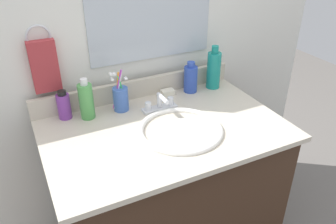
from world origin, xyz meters
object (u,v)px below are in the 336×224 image
object	(u,v)px
bottle_mouthwash_teal	(214,69)
bottle_toner_green	(86,101)
bottle_shampoo_blue	(191,78)
cup_blue_plastic	(121,98)
bottle_cream_purple	(64,106)
soap_bar	(168,92)
faucet	(160,104)
hand_towel	(45,66)

from	to	relation	value
bottle_mouthwash_teal	bottle_toner_green	world-z (taller)	bottle_mouthwash_teal
bottle_shampoo_blue	cup_blue_plastic	distance (m)	0.37
bottle_toner_green	cup_blue_plastic	xyz separation A→B (m)	(0.15, 0.00, -0.02)
bottle_cream_purple	cup_blue_plastic	world-z (taller)	cup_blue_plastic
bottle_mouthwash_teal	soap_bar	distance (m)	0.26
faucet	bottle_mouthwash_teal	world-z (taller)	bottle_mouthwash_teal
bottle_cream_purple	soap_bar	distance (m)	0.50
bottle_toner_green	soap_bar	xyz separation A→B (m)	(0.40, 0.04, -0.07)
faucet	bottle_mouthwash_teal	size ratio (longest dim) A/B	0.73
cup_blue_plastic	soap_bar	distance (m)	0.26
soap_bar	bottle_cream_purple	bearing A→B (deg)	-179.52
hand_towel	faucet	size ratio (longest dim) A/B	1.38
hand_towel	bottle_mouthwash_teal	size ratio (longest dim) A/B	1.01
hand_towel	soap_bar	world-z (taller)	hand_towel
faucet	bottle_cream_purple	xyz separation A→B (m)	(-0.40, 0.12, 0.03)
faucet	bottle_toner_green	distance (m)	0.32
bottle_toner_green	cup_blue_plastic	bearing A→B (deg)	0.23
bottle_cream_purple	bottle_toner_green	size ratio (longest dim) A/B	0.70
bottle_mouthwash_teal	bottle_toner_green	xyz separation A→B (m)	(-0.65, -0.02, -0.02)
bottle_toner_green	soap_bar	size ratio (longest dim) A/B	2.84
soap_bar	faucet	bearing A→B (deg)	-128.60
bottle_shampoo_blue	soap_bar	size ratio (longest dim) A/B	2.41
bottle_cream_purple	hand_towel	bearing A→B (deg)	121.30
faucet	cup_blue_plastic	xyz separation A→B (m)	(-0.16, 0.08, 0.03)
hand_towel	faucet	bearing A→B (deg)	-23.10
cup_blue_plastic	soap_bar	bearing A→B (deg)	9.75
cup_blue_plastic	faucet	bearing A→B (deg)	-26.96
bottle_toner_green	soap_bar	distance (m)	0.41
bottle_toner_green	faucet	bearing A→B (deg)	-14.38
faucet	bottle_shampoo_blue	size ratio (longest dim) A/B	1.04
faucet	bottle_toner_green	size ratio (longest dim) A/B	0.88
hand_towel	bottle_cream_purple	bearing A→B (deg)	-58.70
bottle_cream_purple	bottle_mouthwash_teal	world-z (taller)	bottle_mouthwash_teal
hand_towel	bottle_cream_purple	world-z (taller)	hand_towel
faucet	hand_towel	bearing A→B (deg)	156.90
hand_towel	faucet	xyz separation A→B (m)	(0.44, -0.19, -0.19)
cup_blue_plastic	hand_towel	bearing A→B (deg)	159.15
cup_blue_plastic	soap_bar	size ratio (longest dim) A/B	3.01
hand_towel	faucet	distance (m)	0.51
faucet	bottle_shampoo_blue	world-z (taller)	bottle_shampoo_blue
hand_towel	bottle_shampoo_blue	world-z (taller)	hand_towel
bottle_toner_green	bottle_shampoo_blue	bearing A→B (deg)	3.07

